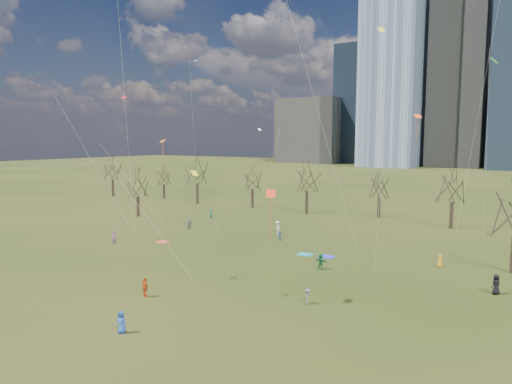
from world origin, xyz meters
The scene contains 18 objects.
ground centered at (0.00, 0.00, 0.00)m, with size 500.00×500.00×0.00m, color black.
downtown_skyline centered at (-2.43, 210.64, 39.01)m, with size 212.50×78.00×118.00m.
bare_tree_row centered at (-0.09, 37.22, 6.12)m, with size 113.04×29.80×9.50m.
blanket_teal centered at (5.55, 13.69, 0.01)m, with size 1.60×1.50×0.03m, color teal.
blanket_navy centered at (8.06, 14.04, 0.01)m, with size 1.60×1.50×0.03m, color #2935C1.
blanket_crimson centered at (-12.72, 9.70, 0.01)m, with size 1.60×1.50×0.03m, color #CA4028.
person_0 centered at (4.41, -12.13, 0.78)m, with size 0.76×0.49×1.55m, color #264EA5.
person_3 centered at (12.68, -0.48, 0.63)m, with size 0.82×0.47×1.26m, color #5C5C61.
person_4 centered at (0.50, -6.14, 0.83)m, with size 0.98×0.41×1.66m, color #DC5118.
person_5 centered at (9.52, 9.13, 0.80)m, with size 1.49×0.47×1.60m, color #176734.
person_6 centered at (25.17, 10.06, 0.87)m, with size 0.85×0.55×1.74m, color black.
person_7 centered at (-16.90, 5.49, 0.86)m, with size 0.63×0.41×1.72m, color #954A90.
person_8 centered at (-0.36, 18.21, 0.60)m, with size 0.59×0.46×1.21m, color #225294.
person_9 centered at (-2.78, 22.07, 0.90)m, with size 1.16×0.67×1.80m, color silver.
person_11 centered at (-15.10, 17.80, 0.80)m, with size 1.48×0.47×1.59m, color slate.
person_12 centered at (19.59, 16.28, 0.70)m, with size 0.69×0.45×1.40m, color gold.
person_13 centered at (-17.77, 26.44, 0.83)m, with size 0.61×0.40×1.67m, color #176854.
kites_airborne centered at (3.34, 13.83, 13.18)m, with size 50.73×48.52×31.93m.
Camera 1 is at (27.82, -32.32, 13.02)m, focal length 32.00 mm.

